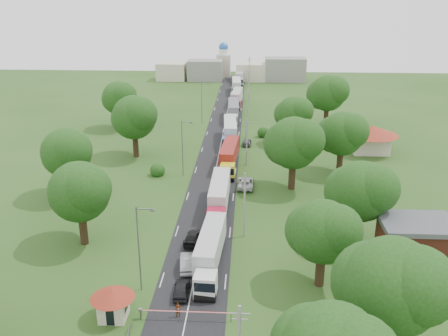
# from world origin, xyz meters

# --- Properties ---
(ground) EXTENTS (260.00, 260.00, 0.00)m
(ground) POSITION_xyz_m (0.00, 0.00, 0.00)
(ground) COLOR #254617
(ground) RESTS_ON ground
(road) EXTENTS (8.00, 200.00, 0.04)m
(road) POSITION_xyz_m (0.00, 20.00, 0.00)
(road) COLOR black
(road) RESTS_ON ground
(boom_barrier) EXTENTS (9.22, 0.35, 1.18)m
(boom_barrier) POSITION_xyz_m (-1.36, -25.00, 0.89)
(boom_barrier) COLOR slate
(boom_barrier) RESTS_ON ground
(guard_booth) EXTENTS (4.40, 4.40, 3.45)m
(guard_booth) POSITION_xyz_m (-7.20, -25.00, 2.16)
(guard_booth) COLOR beige
(guard_booth) RESTS_ON ground
(info_sign) EXTENTS (0.12, 3.10, 4.10)m
(info_sign) POSITION_xyz_m (5.20, 35.00, 3.00)
(info_sign) COLOR slate
(info_sign) RESTS_ON ground
(pole_1) EXTENTS (1.60, 0.24, 9.00)m
(pole_1) POSITION_xyz_m (5.50, -7.00, 4.68)
(pole_1) COLOR gray
(pole_1) RESTS_ON ground
(pole_2) EXTENTS (1.60, 0.24, 9.00)m
(pole_2) POSITION_xyz_m (5.50, 21.00, 4.68)
(pole_2) COLOR gray
(pole_2) RESTS_ON ground
(pole_3) EXTENTS (1.60, 0.24, 9.00)m
(pole_3) POSITION_xyz_m (5.50, 49.00, 4.68)
(pole_3) COLOR gray
(pole_3) RESTS_ON ground
(pole_4) EXTENTS (1.60, 0.24, 9.00)m
(pole_4) POSITION_xyz_m (5.50, 77.00, 4.68)
(pole_4) COLOR gray
(pole_4) RESTS_ON ground
(pole_5) EXTENTS (1.60, 0.24, 9.00)m
(pole_5) POSITION_xyz_m (5.50, 105.00, 4.68)
(pole_5) COLOR gray
(pole_5) RESTS_ON ground
(lamp_0) EXTENTS (2.03, 0.22, 10.00)m
(lamp_0) POSITION_xyz_m (-5.35, -20.00, 5.55)
(lamp_0) COLOR slate
(lamp_0) RESTS_ON ground
(lamp_1) EXTENTS (2.03, 0.22, 10.00)m
(lamp_1) POSITION_xyz_m (-5.35, 15.00, 5.55)
(lamp_1) COLOR slate
(lamp_1) RESTS_ON ground
(lamp_2) EXTENTS (2.03, 0.22, 10.00)m
(lamp_2) POSITION_xyz_m (-5.35, 50.00, 5.55)
(lamp_2) COLOR slate
(lamp_2) RESTS_ON ground
(tree_1) EXTENTS (9.60, 9.60, 12.05)m
(tree_1) POSITION_xyz_m (17.99, -29.83, 7.85)
(tree_1) COLOR #382616
(tree_1) RESTS_ON ground
(tree_2) EXTENTS (8.00, 8.00, 10.10)m
(tree_2) POSITION_xyz_m (13.99, -17.86, 6.60)
(tree_2) COLOR #382616
(tree_2) RESTS_ON ground
(tree_3) EXTENTS (8.80, 8.80, 11.07)m
(tree_3) POSITION_xyz_m (19.99, -7.84, 7.22)
(tree_3) COLOR #382616
(tree_3) RESTS_ON ground
(tree_4) EXTENTS (9.60, 9.60, 12.05)m
(tree_4) POSITION_xyz_m (12.99, 10.17, 7.85)
(tree_4) COLOR #382616
(tree_4) RESTS_ON ground
(tree_5) EXTENTS (8.80, 8.80, 11.07)m
(tree_5) POSITION_xyz_m (21.99, 18.16, 7.22)
(tree_5) COLOR #382616
(tree_5) RESTS_ON ground
(tree_6) EXTENTS (8.00, 8.00, 10.10)m
(tree_6) POSITION_xyz_m (14.99, 35.14, 6.60)
(tree_6) COLOR #382616
(tree_6) RESTS_ON ground
(tree_7) EXTENTS (9.60, 9.60, 12.05)m
(tree_7) POSITION_xyz_m (23.99, 50.17, 7.85)
(tree_7) COLOR #382616
(tree_7) RESTS_ON ground
(tree_10) EXTENTS (8.80, 8.80, 11.07)m
(tree_10) POSITION_xyz_m (-15.01, -9.84, 7.22)
(tree_10) COLOR #382616
(tree_10) RESTS_ON ground
(tree_11) EXTENTS (8.80, 8.80, 11.07)m
(tree_11) POSITION_xyz_m (-22.01, 5.16, 7.22)
(tree_11) COLOR #382616
(tree_11) RESTS_ON ground
(tree_12) EXTENTS (9.60, 9.60, 12.05)m
(tree_12) POSITION_xyz_m (-16.01, 25.17, 7.85)
(tree_12) COLOR #382616
(tree_12) RESTS_ON ground
(tree_13) EXTENTS (8.80, 8.80, 11.07)m
(tree_13) POSITION_xyz_m (-24.01, 45.16, 7.22)
(tree_13) COLOR #382616
(tree_13) RESTS_ON ground
(house_brick) EXTENTS (8.60, 6.60, 5.20)m
(house_brick) POSITION_xyz_m (26.00, -12.00, 2.65)
(house_brick) COLOR maroon
(house_brick) RESTS_ON ground
(house_cream) EXTENTS (10.08, 10.08, 5.80)m
(house_cream) POSITION_xyz_m (30.00, 30.00, 3.64)
(house_cream) COLOR beige
(house_cream) RESTS_ON ground
(distant_town) EXTENTS (52.00, 8.00, 8.00)m
(distant_town) POSITION_xyz_m (0.68, 110.00, 3.49)
(distant_town) COLOR gray
(distant_town) RESTS_ON ground
(church) EXTENTS (5.00, 5.00, 12.30)m
(church) POSITION_xyz_m (-4.00, 118.00, 5.39)
(church) COLOR beige
(church) RESTS_ON ground
(truck_0) EXTENTS (3.17, 14.33, 3.96)m
(truck_0) POSITION_xyz_m (1.62, -14.78, 2.10)
(truck_0) COLOR white
(truck_0) RESTS_ON ground
(truck_1) EXTENTS (2.67, 15.03, 4.17)m
(truck_1) POSITION_xyz_m (1.69, 1.24, 2.21)
(truck_1) COLOR #B31433
(truck_1) RESTS_ON ground
(truck_2) EXTENTS (3.23, 14.80, 4.09)m
(truck_2) POSITION_xyz_m (2.34, 19.76, 2.17)
(truck_2) COLOR yellow
(truck_2) RESTS_ON ground
(truck_3) EXTENTS (3.31, 15.43, 4.26)m
(truck_3) POSITION_xyz_m (1.83, 35.96, 2.26)
(truck_3) COLOR #1B53A4
(truck_3) RESTS_ON ground
(truck_4) EXTENTS (3.09, 15.19, 4.20)m
(truck_4) POSITION_xyz_m (1.90, 54.46, 2.23)
(truck_4) COLOR silver
(truck_4) RESTS_ON ground
(truck_5) EXTENTS (3.15, 14.34, 3.96)m
(truck_5) POSITION_xyz_m (2.27, 70.81, 2.10)
(truck_5) COLOR #BA1C3B
(truck_5) RESTS_ON ground
(truck_6) EXTENTS (3.15, 14.53, 4.01)m
(truck_6) POSITION_xyz_m (1.61, 88.21, 2.13)
(truck_6) COLOR #246230
(truck_6) RESTS_ON ground
(truck_7) EXTENTS (2.98, 14.27, 3.95)m
(truck_7) POSITION_xyz_m (2.39, 104.85, 2.09)
(truck_7) COLOR #B5B5B5
(truck_7) RESTS_ON ground
(car_lane_front) EXTENTS (1.80, 4.18, 1.41)m
(car_lane_front) POSITION_xyz_m (-1.00, -20.68, 0.70)
(car_lane_front) COLOR black
(car_lane_front) RESTS_ON ground
(car_lane_mid) EXTENTS (2.23, 4.93, 1.57)m
(car_lane_mid) POSITION_xyz_m (-1.00, -15.40, 0.78)
(car_lane_mid) COLOR #909397
(car_lane_mid) RESTS_ON ground
(car_lane_rear) EXTENTS (2.51, 5.05, 1.41)m
(car_lane_rear) POSITION_xyz_m (-1.00, -9.02, 0.71)
(car_lane_rear) COLOR black
(car_lane_rear) RESTS_ON ground
(car_verge_near) EXTENTS (2.71, 5.67, 1.56)m
(car_verge_near) POSITION_xyz_m (5.50, 10.26, 0.78)
(car_verge_near) COLOR silver
(car_verge_near) RESTS_ON ground
(car_verge_far) EXTENTS (1.89, 4.27, 1.43)m
(car_verge_far) POSITION_xyz_m (5.50, 33.70, 0.71)
(car_verge_far) COLOR #55575D
(car_verge_far) RESTS_ON ground
(pedestrian_near) EXTENTS (0.67, 0.54, 1.61)m
(pedestrian_near) POSITION_xyz_m (-0.81, -24.50, 0.80)
(pedestrian_near) COLOR gray
(pedestrian_near) RESTS_ON ground
(pedestrian_booth) EXTENTS (1.03, 1.12, 1.84)m
(pedestrian_booth) POSITION_xyz_m (-6.50, -23.75, 0.92)
(pedestrian_booth) COLOR gray
(pedestrian_booth) RESTS_ON ground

